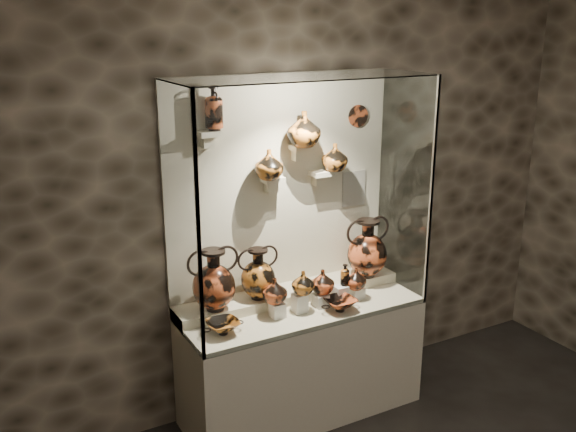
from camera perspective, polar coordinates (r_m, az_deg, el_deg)
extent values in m
cube|color=#2E261C|center=(4.48, -0.72, 2.39)|extent=(5.00, 0.02, 3.20)
cube|color=beige|center=(4.68, 1.22, -12.86)|extent=(1.70, 0.60, 0.80)
cube|color=beige|center=(4.49, 1.26, -8.27)|extent=(1.68, 0.58, 0.03)
cube|color=beige|center=(4.61, 0.17, -7.06)|extent=(1.70, 0.25, 0.10)
cube|color=beige|center=(4.48, -0.69, 2.38)|extent=(1.70, 0.03, 1.60)
cube|color=white|center=(3.97, 3.46, 0.40)|extent=(1.70, 0.01, 1.60)
cube|color=white|center=(3.88, -9.58, -0.22)|extent=(0.01, 0.60, 1.60)
cube|color=white|center=(4.68, 10.35, 2.74)|extent=(0.01, 0.60, 1.60)
cube|color=white|center=(4.07, 1.40, 12.27)|extent=(1.70, 0.60, 0.01)
cube|color=gray|center=(3.62, -7.96, -1.41)|extent=(0.02, 0.02, 1.60)
cube|color=gray|center=(4.46, 12.61, 1.90)|extent=(0.02, 0.02, 1.60)
cube|color=silver|center=(4.33, -0.96, -8.34)|extent=(0.09, 0.09, 0.10)
cube|color=silver|center=(4.39, 1.02, -7.71)|extent=(0.09, 0.09, 0.13)
cube|color=silver|center=(4.48, 2.92, -7.49)|extent=(0.09, 0.09, 0.09)
cube|color=silver|center=(4.55, 4.66, -6.90)|extent=(0.09, 0.09, 0.12)
cube|color=silver|center=(4.63, 6.11, -6.78)|extent=(0.09, 0.09, 0.08)
cube|color=beige|center=(4.09, -7.08, 7.29)|extent=(0.14, 0.12, 0.04)
cube|color=beige|center=(4.34, -1.39, 3.27)|extent=(0.14, 0.12, 0.04)
cube|color=beige|center=(4.39, 0.92, 6.10)|extent=(0.10, 0.12, 0.04)
cube|color=beige|center=(4.53, 2.89, 3.82)|extent=(0.14, 0.12, 0.04)
imported|color=#C04D24|center=(4.28, -1.20, -6.63)|extent=(0.19, 0.19, 0.17)
imported|color=#AF601E|center=(4.34, 1.33, -5.93)|extent=(0.16, 0.16, 0.16)
imported|color=#C04D24|center=(4.45, 3.07, -5.83)|extent=(0.21, 0.21, 0.17)
imported|color=#C04D24|center=(4.56, 6.03, -5.54)|extent=(0.18, 0.18, 0.16)
imported|color=#AF601E|center=(4.26, -1.71, 4.61)|extent=(0.25, 0.25, 0.20)
imported|color=#AF601E|center=(4.32, 1.41, 7.75)|extent=(0.25, 0.25, 0.24)
imported|color=#AF601E|center=(4.51, 4.17, 5.24)|extent=(0.24, 0.24, 0.19)
cylinder|color=#A74420|center=(4.68, 6.24, 8.83)|extent=(0.16, 0.02, 0.16)
cube|color=beige|center=(4.78, 5.84, 2.46)|extent=(0.20, 0.01, 0.27)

